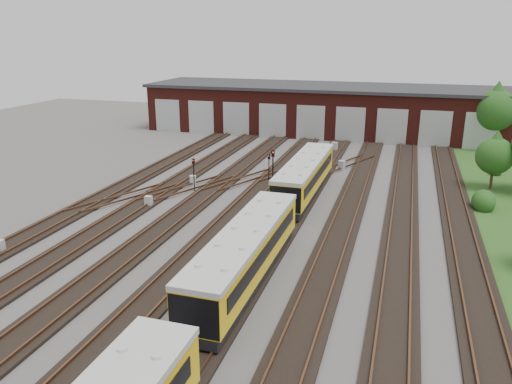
# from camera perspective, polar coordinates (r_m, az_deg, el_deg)

# --- Properties ---
(ground) EXTENTS (120.00, 120.00, 0.00)m
(ground) POSITION_cam_1_polar(r_m,az_deg,el_deg) (32.68, -1.91, -6.03)
(ground) COLOR #464441
(ground) RESTS_ON ground
(track_network) EXTENTS (30.40, 70.00, 0.33)m
(track_network) POSITION_cam_1_polar(r_m,az_deg,el_deg) (33.19, -1.86, -5.44)
(track_network) COLOR black
(track_network) RESTS_ON ground
(maintenance_shed) EXTENTS (51.00, 12.50, 6.35)m
(maintenance_shed) POSITION_cam_1_polar(r_m,az_deg,el_deg) (69.64, 8.85, 9.36)
(maintenance_shed) COLOR #511914
(maintenance_shed) RESTS_ON ground
(metro_train) EXTENTS (2.55, 45.63, 2.81)m
(metro_train) POSITION_cam_1_polar(r_m,az_deg,el_deg) (27.21, -1.22, -7.04)
(metro_train) COLOR black
(metro_train) RESTS_ON ground
(signal_mast_0) EXTENTS (0.23, 0.22, 2.88)m
(signal_mast_0) POSITION_cam_1_polar(r_m,az_deg,el_deg) (43.30, -7.13, 2.46)
(signal_mast_0) COLOR black
(signal_mast_0) RESTS_ON ground
(signal_mast_1) EXTENTS (0.25, 0.23, 2.82)m
(signal_mast_1) POSITION_cam_1_polar(r_m,az_deg,el_deg) (44.78, 1.49, 3.06)
(signal_mast_1) COLOR black
(signal_mast_1) RESTS_ON ground
(signal_mast_2) EXTENTS (0.32, 0.31, 3.69)m
(signal_mast_2) POSITION_cam_1_polar(r_m,az_deg,el_deg) (42.59, 1.94, 3.05)
(signal_mast_2) COLOR black
(signal_mast_2) RESTS_ON ground
(signal_mast_3) EXTENTS (0.25, 0.24, 2.93)m
(signal_mast_3) POSITION_cam_1_polar(r_m,az_deg,el_deg) (42.40, 4.61, 2.28)
(signal_mast_3) COLOR black
(signal_mast_3) RESTS_ON ground
(relay_cabinet_0) EXTENTS (0.56, 0.49, 0.85)m
(relay_cabinet_0) POSITION_cam_1_polar(r_m,az_deg,el_deg) (35.24, -27.23, -5.54)
(relay_cabinet_0) COLOR #B6B9BB
(relay_cabinet_0) RESTS_ON ground
(relay_cabinet_1) EXTENTS (0.68, 0.63, 0.92)m
(relay_cabinet_1) POSITION_cam_1_polar(r_m,az_deg,el_deg) (45.23, -7.23, 1.30)
(relay_cabinet_1) COLOR #B6B9BB
(relay_cabinet_1) RESTS_ON ground
(relay_cabinet_2) EXTENTS (0.55, 0.46, 0.90)m
(relay_cabinet_2) POSITION_cam_1_polar(r_m,az_deg,el_deg) (40.25, -12.18, -1.07)
(relay_cabinet_2) COLOR #B6B9BB
(relay_cabinet_2) RESTS_ON ground
(relay_cabinet_3) EXTENTS (0.74, 0.66, 1.04)m
(relay_cabinet_3) POSITION_cam_1_polar(r_m,az_deg,el_deg) (58.81, 8.95, 5.15)
(relay_cabinet_3) COLOR #B6B9BB
(relay_cabinet_3) RESTS_ON ground
(relay_cabinet_4) EXTENTS (0.71, 0.65, 0.98)m
(relay_cabinet_4) POSITION_cam_1_polar(r_m,az_deg,el_deg) (50.60, 9.77, 3.01)
(relay_cabinet_4) COLOR #B6B9BB
(relay_cabinet_4) RESTS_ON ground
(tree_0) EXTENTS (4.81, 4.81, 7.97)m
(tree_0) POSITION_cam_1_polar(r_m,az_deg,el_deg) (64.49, 25.75, 8.89)
(tree_0) COLOR #372718
(tree_0) RESTS_ON ground
(tree_1) EXTENTS (3.19, 3.19, 5.28)m
(tree_1) POSITION_cam_1_polar(r_m,az_deg,el_deg) (47.72, 25.69, 4.18)
(tree_1) COLOR #372718
(tree_1) RESTS_ON ground
(bush_0) EXTENTS (1.68, 1.68, 1.68)m
(bush_0) POSITION_cam_1_polar(r_m,az_deg,el_deg) (42.32, 24.65, -0.85)
(bush_0) COLOR #194212
(bush_0) RESTS_ON ground
(bush_1) EXTENTS (1.80, 1.80, 1.80)m
(bush_1) POSITION_cam_1_polar(r_m,az_deg,el_deg) (42.73, 24.60, -0.59)
(bush_1) COLOR #194212
(bush_1) RESTS_ON ground
(bush_2) EXTENTS (1.10, 1.10, 1.10)m
(bush_2) POSITION_cam_1_polar(r_m,az_deg,el_deg) (53.33, 25.75, 2.29)
(bush_2) COLOR #194212
(bush_2) RESTS_ON ground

